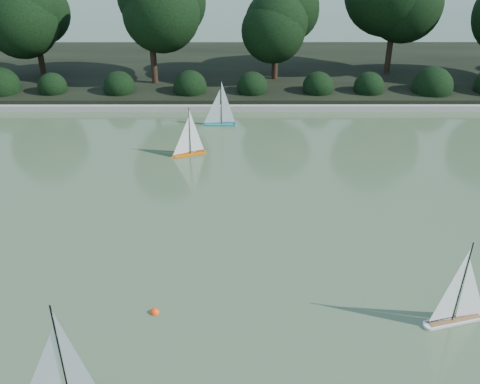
# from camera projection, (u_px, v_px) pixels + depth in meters

# --- Properties ---
(ground) EXTENTS (80.00, 80.00, 0.00)m
(ground) POSITION_uv_depth(u_px,v_px,m) (252.00, 303.00, 8.30)
(ground) COLOR #3B5332
(ground) RESTS_ON ground
(pond_coping) EXTENTS (40.00, 0.35, 0.18)m
(pond_coping) POSITION_uv_depth(u_px,v_px,m) (246.00, 107.00, 16.20)
(pond_coping) COLOR gray
(pond_coping) RESTS_ON ground
(far_bank) EXTENTS (40.00, 8.00, 0.30)m
(far_bank) POSITION_uv_depth(u_px,v_px,m) (245.00, 70.00, 19.71)
(far_bank) COLOR black
(far_bank) RESTS_ON ground
(tree_line) EXTENTS (26.31, 3.93, 4.39)m
(tree_line) POSITION_uv_depth(u_px,v_px,m) (284.00, 6.00, 17.16)
(tree_line) COLOR black
(tree_line) RESTS_ON ground
(shrub_hedge) EXTENTS (29.10, 1.10, 1.10)m
(shrub_hedge) POSITION_uv_depth(u_px,v_px,m) (246.00, 87.00, 16.83)
(shrub_hedge) COLOR black
(shrub_hedge) RESTS_ON ground
(sailboat_white_b) EXTENTS (1.12, 0.45, 1.53)m
(sailboat_white_b) POSITION_uv_depth(u_px,v_px,m) (462.00, 308.00, 7.84)
(sailboat_white_b) COLOR silver
(sailboat_white_b) RESTS_ON ground
(sailboat_orange) EXTENTS (0.93, 0.47, 1.30)m
(sailboat_orange) POSITION_uv_depth(u_px,v_px,m) (186.00, 148.00, 13.17)
(sailboat_orange) COLOR #EF6203
(sailboat_orange) RESTS_ON ground
(sailboat_teal) EXTENTS (1.04, 0.19, 1.42)m
(sailboat_teal) POSITION_uv_depth(u_px,v_px,m) (217.00, 118.00, 15.02)
(sailboat_teal) COLOR #118787
(sailboat_teal) RESTS_ON ground
(race_buoy) EXTENTS (0.15, 0.15, 0.15)m
(race_buoy) POSITION_uv_depth(u_px,v_px,m) (155.00, 313.00, 8.11)
(race_buoy) COLOR #FA440D
(race_buoy) RESTS_ON ground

